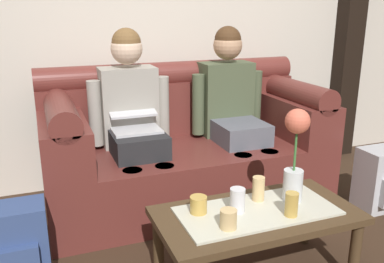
% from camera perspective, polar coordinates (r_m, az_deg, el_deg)
% --- Properties ---
extents(couch, '(1.94, 0.88, 0.96)m').
position_cam_1_polar(couch, '(2.99, -1.04, -2.28)').
color(couch, maroon).
rests_on(couch, ground_plane).
extents(person_left, '(0.56, 0.67, 1.22)m').
position_cam_1_polar(person_left, '(2.81, -8.17, 2.30)').
color(person_left, '#232326').
rests_on(person_left, ground_plane).
extents(person_right, '(0.56, 0.67, 1.22)m').
position_cam_1_polar(person_right, '(3.05, 5.49, 3.56)').
color(person_right, '#595B66').
rests_on(person_right, ground_plane).
extents(coffee_table, '(1.00, 0.51, 0.39)m').
position_cam_1_polar(coffee_table, '(2.13, 8.86, -11.98)').
color(coffee_table, '#47331E').
rests_on(coffee_table, ground_plane).
extents(flower_vase, '(0.12, 0.12, 0.48)m').
position_cam_1_polar(flower_vase, '(2.13, 13.99, -2.68)').
color(flower_vase, silver).
rests_on(flower_vase, coffee_table).
extents(cup_near_left, '(0.07, 0.07, 0.12)m').
position_cam_1_polar(cup_near_left, '(2.05, 6.25, -9.36)').
color(cup_near_left, silver).
rests_on(cup_near_left, coffee_table).
extents(cup_near_right, '(0.08, 0.08, 0.09)m').
position_cam_1_polar(cup_near_right, '(1.91, 5.02, -11.89)').
color(cup_near_right, '#DBB77A').
rests_on(cup_near_right, coffee_table).
extents(cup_far_center, '(0.06, 0.06, 0.12)m').
position_cam_1_polar(cup_far_center, '(2.05, 13.50, -9.69)').
color(cup_far_center, gold).
rests_on(cup_far_center, coffee_table).
extents(cup_far_left, '(0.08, 0.08, 0.08)m').
position_cam_1_polar(cup_far_left, '(2.03, 0.89, -10.01)').
color(cup_far_left, gold).
rests_on(cup_far_left, coffee_table).
extents(cup_far_right, '(0.06, 0.06, 0.13)m').
position_cam_1_polar(cup_far_right, '(2.18, 9.10, -7.76)').
color(cup_far_right, '#DBB77A').
rests_on(cup_far_right, coffee_table).
extents(backpack_left, '(0.32, 0.25, 0.43)m').
position_cam_1_polar(backpack_left, '(2.30, -23.12, -14.41)').
color(backpack_left, '#33477A').
rests_on(backpack_left, ground_plane).
extents(backpack_right, '(0.31, 0.26, 0.43)m').
position_cam_1_polar(backpack_right, '(3.15, 24.63, -6.01)').
color(backpack_right, '#B7B7BC').
rests_on(backpack_right, ground_plane).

